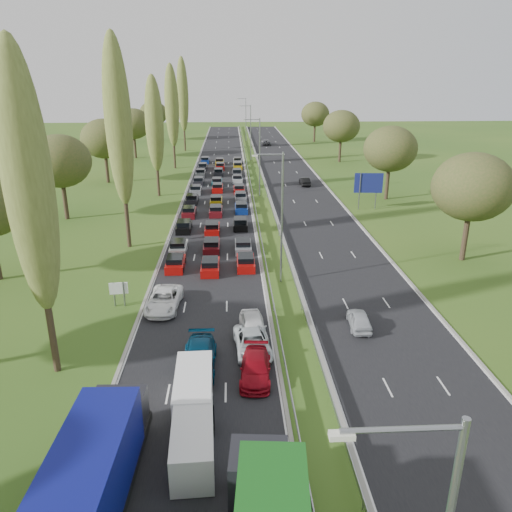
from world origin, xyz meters
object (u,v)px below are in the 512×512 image
object	(u,v)px
near_car_2	(164,300)
direction_sign	(368,185)
blue_lorry	(99,463)
white_van_front	(194,388)
info_sign	(119,291)
white_van_rear	(193,439)

from	to	relation	value
near_car_2	direction_sign	bearing A→B (deg)	55.26
near_car_2	direction_sign	size ratio (longest dim) A/B	1.05
near_car_2	blue_lorry	xyz separation A→B (m)	(-0.33, -19.79, 1.35)
white_van_front	info_sign	distance (m)	15.34
near_car_2	direction_sign	xyz separation A→B (m)	(25.04, 31.11, 2.79)
info_sign	white_van_rear	bearing A→B (deg)	-67.60
blue_lorry	white_van_front	distance (m)	7.85
near_car_2	info_sign	size ratio (longest dim) A/B	2.61
near_car_2	white_van_front	bearing A→B (deg)	-71.40
white_van_rear	white_van_front	bearing A→B (deg)	90.68
direction_sign	info_sign	bearing A→B (deg)	-133.41
blue_lorry	white_van_rear	distance (m)	4.84
white_van_rear	direction_sign	world-z (taller)	direction_sign
near_car_2	white_van_front	size ratio (longest dim) A/B	1.02
near_car_2	blue_lorry	size ratio (longest dim) A/B	0.56
white_van_rear	direction_sign	bearing A→B (deg)	63.45
blue_lorry	near_car_2	bearing A→B (deg)	91.13
blue_lorry	white_van_rear	size ratio (longest dim) A/B	1.90
white_van_front	white_van_rear	xyz separation A→B (m)	(0.24, -4.22, -0.03)
blue_lorry	info_sign	size ratio (longest dim) A/B	4.68
blue_lorry	direction_sign	bearing A→B (deg)	65.59
info_sign	near_car_2	bearing A→B (deg)	-10.05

